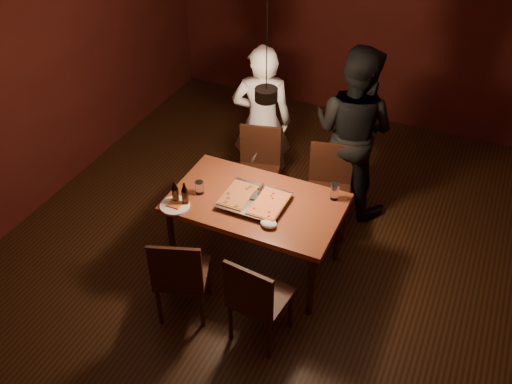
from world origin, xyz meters
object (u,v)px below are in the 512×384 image
at_px(dining_table, 256,208).
at_px(chair_near_left, 179,271).
at_px(chair_far_right, 329,181).
at_px(pendant_lamp, 266,93).
at_px(pizza_tray, 254,201).
at_px(diner_white, 262,122).
at_px(chair_near_right, 256,295).
at_px(beer_bottle_b, 185,194).
at_px(diner_dark, 353,131).
at_px(plate_slice, 175,205).
at_px(beer_bottle_a, 175,192).
at_px(chair_far_left, 259,162).

distance_m(dining_table, chair_near_left, 0.90).
xyz_separation_m(chair_far_right, pendant_lamp, (-0.37, -0.72, 1.22)).
relative_size(pizza_tray, diner_white, 0.33).
bearing_deg(chair_near_right, beer_bottle_b, 156.16).
xyz_separation_m(pizza_tray, diner_white, (-0.43, 1.14, 0.06)).
bearing_deg(chair_near_right, diner_dark, 92.93).
height_order(chair_far_right, diner_dark, diner_dark).
relative_size(chair_near_right, plate_slice, 1.86).
height_order(diner_white, diner_dark, diner_dark).
xyz_separation_m(chair_far_right, chair_near_right, (-0.05, -1.64, 0.00)).
bearing_deg(chair_near_left, beer_bottle_a, 101.53).
distance_m(chair_far_left, chair_far_right, 0.76).
xyz_separation_m(chair_near_left, chair_near_right, (0.66, 0.03, 0.00)).
relative_size(chair_near_right, beer_bottle_a, 2.19).
bearing_deg(beer_bottle_a, beer_bottle_b, 2.85).
bearing_deg(diner_white, plate_slice, 62.59).
bearing_deg(dining_table, beer_bottle_b, -151.62).
bearing_deg(beer_bottle_a, pizza_tray, 22.41).
xyz_separation_m(chair_far_right, plate_slice, (-1.02, -1.18, 0.22)).
height_order(pizza_tray, diner_dark, diner_dark).
xyz_separation_m(beer_bottle_b, diner_white, (0.10, 1.39, -0.02)).
height_order(dining_table, pendant_lamp, pendant_lamp).
bearing_deg(diner_white, chair_far_right, 141.16).
distance_m(dining_table, pizza_tray, 0.10).
xyz_separation_m(beer_bottle_b, diner_dark, (1.02, 1.54, 0.03)).
distance_m(chair_near_left, diner_dark, 2.25).
height_order(dining_table, chair_near_left, chair_near_left).
distance_m(dining_table, diner_white, 1.19).
bearing_deg(pendant_lamp, dining_table, -112.29).
height_order(chair_near_left, pendant_lamp, pendant_lamp).
bearing_deg(chair_near_left, dining_table, 50.56).
bearing_deg(pendant_lamp, beer_bottle_a, -149.51).
relative_size(chair_near_left, diner_white, 0.32).
height_order(chair_far_left, plate_slice, chair_far_left).
height_order(chair_near_left, beer_bottle_b, beer_bottle_b).
bearing_deg(chair_near_right, diner_white, 118.89).
bearing_deg(beer_bottle_a, chair_far_right, 47.05).
relative_size(pizza_tray, plate_slice, 2.11).
xyz_separation_m(dining_table, chair_far_left, (-0.35, 0.83, -0.14)).
bearing_deg(beer_bottle_b, plate_slice, -137.23).
bearing_deg(pizza_tray, chair_near_left, -110.99).
bearing_deg(chair_far_right, chair_far_left, -15.05).
bearing_deg(chair_near_right, chair_far_left, 119.73).
bearing_deg(beer_bottle_b, diner_dark, 56.39).
relative_size(beer_bottle_a, beer_bottle_b, 1.00).
distance_m(dining_table, diner_dark, 1.35).
height_order(chair_far_left, pendant_lamp, pendant_lamp).
relative_size(beer_bottle_a, plate_slice, 0.85).
bearing_deg(chair_far_left, chair_far_right, 165.04).
height_order(chair_far_right, plate_slice, chair_far_right).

